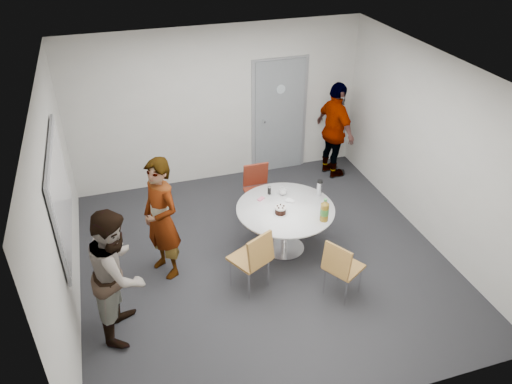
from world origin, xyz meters
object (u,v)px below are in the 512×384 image
object	(u,v)px
chair_far	(258,186)
person_right	(335,131)
chair_near_left	(254,256)
person_main	(161,219)
whiteboard	(61,194)
table	(288,214)
chair_near_right	(341,265)
person_left	(118,273)
door	(279,117)

from	to	relation	value
chair_far	person_right	xyz separation A→B (m)	(1.68, 0.83, 0.34)
person_right	chair_near_left	bearing A→B (deg)	128.57
person_main	whiteboard	bearing A→B (deg)	-119.26
table	chair_near_right	distance (m)	1.15
chair_near_right	person_left	bearing A→B (deg)	-126.86
whiteboard	person_right	world-z (taller)	whiteboard
door	person_main	bearing A→B (deg)	-136.61
chair_near_right	person_main	world-z (taller)	person_main
chair_near_left	chair_far	xyz separation A→B (m)	(0.57, 1.66, -0.02)
chair_near_left	chair_far	bearing A→B (deg)	43.65
table	chair_near_left	bearing A→B (deg)	-136.45
chair_near_right	person_right	world-z (taller)	person_right
whiteboard	table	bearing A→B (deg)	-1.42
person_main	person_right	distance (m)	3.74
whiteboard	chair_near_left	world-z (taller)	whiteboard
table	person_right	bearing A→B (deg)	49.56
whiteboard	chair_near_left	xyz separation A→B (m)	(2.16, -0.74, -0.90)
person_left	person_right	world-z (taller)	person_right
table	chair_near_left	xyz separation A→B (m)	(-0.70, -0.67, -0.07)
whiteboard	person_left	size ratio (longest dim) A/B	1.14
person_main	chair_near_left	bearing A→B (deg)	27.23
table	person_right	world-z (taller)	person_right
whiteboard	chair_near_right	distance (m)	3.49
whiteboard	person_main	distance (m)	1.27
door	table	bearing A→B (deg)	-106.60
table	chair_near_left	distance (m)	0.97
person_main	person_left	bearing A→B (deg)	-63.44
table	person_main	distance (m)	1.75
chair_near_left	person_main	xyz separation A→B (m)	(-1.03, 0.72, 0.31)
chair_far	person_left	distance (m)	2.88
door	person_main	size ratio (longest dim) A/B	1.23
table	chair_near_right	size ratio (longest dim) A/B	1.62
person_left	person_right	xyz separation A→B (m)	(3.90, 2.64, 0.03)
person_left	person_right	bearing A→B (deg)	-40.77
whiteboard	table	size ratio (longest dim) A/B	1.38
door	person_main	world-z (taller)	door
person_main	chair_far	bearing A→B (deg)	92.28
chair_near_left	door	bearing A→B (deg)	37.76
chair_near_left	person_right	xyz separation A→B (m)	(2.25, 2.49, 0.32)
whiteboard	chair_far	bearing A→B (deg)	18.62
person_left	chair_near_left	bearing A→B (deg)	-69.67
person_right	door	bearing A→B (deg)	48.71
person_main	person_right	size ratio (longest dim) A/B	0.99
chair_far	person_main	world-z (taller)	person_main
chair_near_left	chair_far	world-z (taller)	chair_near_left
whiteboard	chair_near_left	size ratio (longest dim) A/B	2.09
chair_near_left	person_main	world-z (taller)	person_main
whiteboard	person_right	size ratio (longest dim) A/B	1.09
chair_near_right	chair_far	world-z (taller)	chair_far
whiteboard	table	xyz separation A→B (m)	(2.86, -0.07, -0.82)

